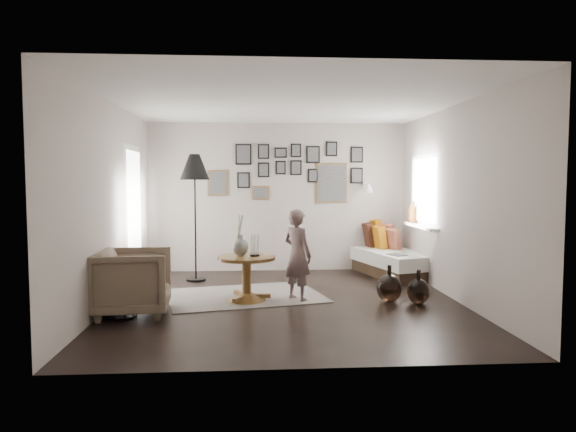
{
  "coord_description": "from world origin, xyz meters",
  "views": [
    {
      "loc": [
        -0.44,
        -6.63,
        1.6
      ],
      "look_at": [
        0.05,
        0.5,
        1.1
      ],
      "focal_mm": 32.0,
      "sensor_mm": 36.0,
      "label": 1
    }
  ],
  "objects": [
    {
      "name": "pedestal_table",
      "position": [
        -0.53,
        0.09,
        0.28
      ],
      "size": [
        0.76,
        0.76,
        0.6
      ],
      "rotation": [
        0.0,
        0.0,
        -0.26
      ],
      "color": "brown",
      "rests_on": "ground"
    },
    {
      "name": "daybed",
      "position": [
        1.88,
        1.9,
        0.28
      ],
      "size": [
        1.26,
        1.99,
        0.91
      ],
      "rotation": [
        0.0,
        0.0,
        0.27
      ],
      "color": "black",
      "rests_on": "ground"
    },
    {
      "name": "ceiling",
      "position": [
        0.0,
        0.0,
        2.6
      ],
      "size": [
        4.8,
        4.8,
        0.0
      ],
      "primitive_type": "plane",
      "rotation": [
        3.14,
        0.0,
        0.0
      ],
      "color": "white",
      "rests_on": "wall_back"
    },
    {
      "name": "rug",
      "position": [
        -0.56,
        0.38,
        0.01
      ],
      "size": [
        2.34,
        1.87,
        0.01
      ],
      "primitive_type": "cube",
      "rotation": [
        0.0,
        0.0,
        0.23
      ],
      "color": "beige",
      "rests_on": "ground"
    },
    {
      "name": "wall_left",
      "position": [
        -2.25,
        0.0,
        1.3
      ],
      "size": [
        0.0,
        4.8,
        4.8
      ],
      "primitive_type": "plane",
      "rotation": [
        1.57,
        0.0,
        1.57
      ],
      "color": "#AB9F95",
      "rests_on": "ground"
    },
    {
      "name": "floor_lamp",
      "position": [
        -1.35,
        1.54,
        1.73
      ],
      "size": [
        0.47,
        0.47,
        2.01
      ],
      "rotation": [
        0.0,
        0.0,
        -0.27
      ],
      "color": "black",
      "rests_on": "ground"
    },
    {
      "name": "demijohn_large",
      "position": [
        1.33,
        -0.12,
        0.19
      ],
      "size": [
        0.33,
        0.33,
        0.49
      ],
      "color": "black",
      "rests_on": "ground"
    },
    {
      "name": "wall_front",
      "position": [
        0.0,
        -2.4,
        1.3
      ],
      "size": [
        4.5,
        0.0,
        4.5
      ],
      "primitive_type": "plane",
      "rotation": [
        -1.57,
        0.0,
        0.0
      ],
      "color": "#AB9F95",
      "rests_on": "ground"
    },
    {
      "name": "wall_right",
      "position": [
        2.25,
        0.0,
        1.3
      ],
      "size": [
        0.0,
        4.8,
        4.8
      ],
      "primitive_type": "plane",
      "rotation": [
        1.57,
        0.0,
        -1.57
      ],
      "color": "#AB9F95",
      "rests_on": "ground"
    },
    {
      "name": "window_right",
      "position": [
        2.18,
        1.34,
        0.93
      ],
      "size": [
        0.15,
        1.32,
        1.3
      ],
      "color": "white",
      "rests_on": "wall_right"
    },
    {
      "name": "demijohn_small",
      "position": [
        1.68,
        -0.24,
        0.17
      ],
      "size": [
        0.29,
        0.29,
        0.45
      ],
      "color": "black",
      "rests_on": "ground"
    },
    {
      "name": "vase",
      "position": [
        -0.61,
        0.11,
        0.77
      ],
      "size": [
        0.22,
        0.22,
        0.54
      ],
      "color": "black",
      "rests_on": "pedestal_table"
    },
    {
      "name": "armchair",
      "position": [
        -1.87,
        -0.49,
        0.39
      ],
      "size": [
        0.93,
        0.91,
        0.79
      ],
      "primitive_type": "imported",
      "rotation": [
        0.0,
        0.0,
        1.65
      ],
      "color": "brown",
      "rests_on": "ground"
    },
    {
      "name": "candles",
      "position": [
        -0.42,
        0.09,
        0.74
      ],
      "size": [
        0.13,
        0.13,
        0.28
      ],
      "color": "black",
      "rests_on": "pedestal_table"
    },
    {
      "name": "child",
      "position": [
        0.15,
        0.09,
        0.61
      ],
      "size": [
        0.51,
        0.53,
        1.22
      ],
      "primitive_type": "imported",
      "rotation": [
        0.0,
        0.0,
        2.29
      ],
      "color": "#6B5654",
      "rests_on": "ground"
    },
    {
      "name": "wall_back",
      "position": [
        0.0,
        2.4,
        1.3
      ],
      "size": [
        4.5,
        0.0,
        4.5
      ],
      "primitive_type": "plane",
      "rotation": [
        1.57,
        0.0,
        0.0
      ],
      "color": "#AB9F95",
      "rests_on": "ground"
    },
    {
      "name": "armchair_cushion",
      "position": [
        -1.84,
        -0.44,
        0.48
      ],
      "size": [
        0.37,
        0.38,
        0.16
      ],
      "primitive_type": "cube",
      "rotation": [
        -0.21,
        0.0,
        0.05
      ],
      "color": "white",
      "rests_on": "armchair"
    },
    {
      "name": "magazine_basket",
      "position": [
        -2.0,
        -0.57,
        0.22
      ],
      "size": [
        0.41,
        0.41,
        0.44
      ],
      "rotation": [
        0.0,
        0.0,
        0.17
      ],
      "color": "black",
      "rests_on": "ground"
    },
    {
      "name": "magazine_on_daybed",
      "position": [
        1.83,
        1.26,
        0.42
      ],
      "size": [
        0.3,
        0.34,
        0.01
      ],
      "primitive_type": "cube",
      "rotation": [
        0.0,
        0.0,
        0.44
      ],
      "color": "black",
      "rests_on": "daybed"
    },
    {
      "name": "ground",
      "position": [
        0.0,
        0.0,
        0.0
      ],
      "size": [
        4.8,
        4.8,
        0.0
      ],
      "primitive_type": "plane",
      "color": "black",
      "rests_on": "ground"
    },
    {
      "name": "door_left",
      "position": [
        -2.23,
        1.2,
        1.05
      ],
      "size": [
        0.0,
        2.14,
        2.14
      ],
      "color": "white",
      "rests_on": "wall_left"
    },
    {
      "name": "gallery_wall",
      "position": [
        0.29,
        2.38,
        1.74
      ],
      "size": [
        2.74,
        0.03,
        1.08
      ],
      "color": "brown",
      "rests_on": "wall_back"
    },
    {
      "name": "wall_sconce",
      "position": [
        1.55,
        2.13,
        1.46
      ],
      "size": [
        0.18,
        0.36,
        0.16
      ],
      "color": "white",
      "rests_on": "wall_back"
    }
  ]
}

